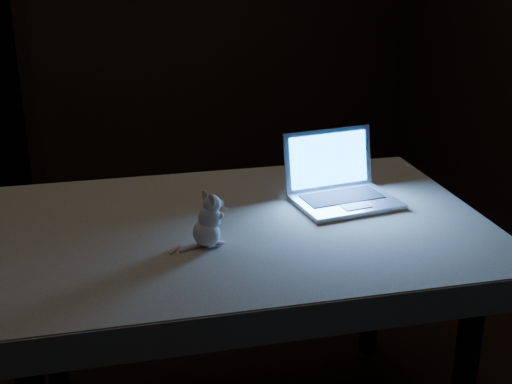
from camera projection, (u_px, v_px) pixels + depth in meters
name	position (u px, v px, depth m)	size (l,w,h in m)	color
floor	(228.00, 365.00, 2.86)	(5.00, 5.00, 0.00)	black
table	(240.00, 334.00, 2.35)	(1.51, 0.97, 0.81)	black
tablecloth	(257.00, 240.00, 2.21)	(1.61, 1.07, 0.10)	beige
laptop	(347.00, 173.00, 2.32)	(0.34, 0.30, 0.23)	silver
plush_mouse	(206.00, 220.00, 2.02)	(0.12, 0.12, 0.16)	white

